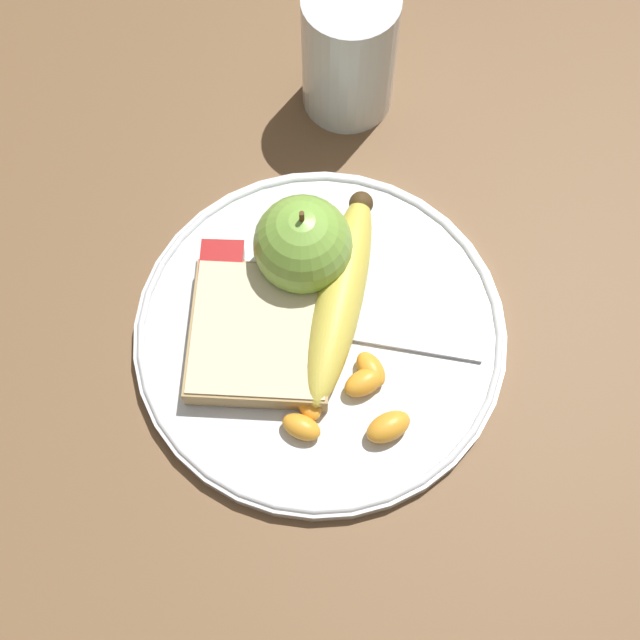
% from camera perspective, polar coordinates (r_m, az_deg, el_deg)
% --- Properties ---
extents(ground_plane, '(3.00, 3.00, 0.00)m').
position_cam_1_polar(ground_plane, '(0.67, 0.00, -1.08)').
color(ground_plane, brown).
extents(plate, '(0.28, 0.28, 0.01)m').
position_cam_1_polar(plate, '(0.66, 0.00, -0.82)').
color(plate, silver).
rests_on(plate, ground_plane).
extents(juice_glass, '(0.08, 0.08, 0.11)m').
position_cam_1_polar(juice_glass, '(0.74, 1.86, 16.57)').
color(juice_glass, silver).
rests_on(juice_glass, ground_plane).
extents(apple, '(0.07, 0.07, 0.08)m').
position_cam_1_polar(apple, '(0.65, -1.11, 4.85)').
color(apple, '#84BC47').
rests_on(apple, plate).
extents(banana, '(0.18, 0.06, 0.03)m').
position_cam_1_polar(banana, '(0.65, 1.34, 1.69)').
color(banana, '#E0CC4C').
rests_on(banana, plate).
extents(bread_slice, '(0.11, 0.10, 0.02)m').
position_cam_1_polar(bread_slice, '(0.65, -3.78, -0.88)').
color(bread_slice, tan).
rests_on(bread_slice, plate).
extents(fork, '(0.05, 0.20, 0.00)m').
position_cam_1_polar(fork, '(0.66, 0.31, -0.56)').
color(fork, silver).
rests_on(fork, plate).
extents(jam_packet, '(0.04, 0.03, 0.02)m').
position_cam_1_polar(jam_packet, '(0.67, -6.28, 3.26)').
color(jam_packet, silver).
rests_on(jam_packet, plate).
extents(orange_segment_0, '(0.03, 0.04, 0.02)m').
position_cam_1_polar(orange_segment_0, '(0.64, 2.85, -3.99)').
color(orange_segment_0, '#F9A32D').
rests_on(orange_segment_0, plate).
extents(orange_segment_1, '(0.03, 0.03, 0.02)m').
position_cam_1_polar(orange_segment_1, '(0.63, -1.20, -6.86)').
color(orange_segment_1, '#F9A32D').
rests_on(orange_segment_1, plate).
extents(orange_segment_2, '(0.03, 0.03, 0.01)m').
position_cam_1_polar(orange_segment_2, '(0.63, -0.75, -5.36)').
color(orange_segment_2, '#F9A32D').
rests_on(orange_segment_2, plate).
extents(orange_segment_3, '(0.03, 0.03, 0.02)m').
position_cam_1_polar(orange_segment_3, '(0.64, 3.28, -3.17)').
color(orange_segment_3, '#F9A32D').
rests_on(orange_segment_3, plate).
extents(orange_segment_4, '(0.03, 0.04, 0.02)m').
position_cam_1_polar(orange_segment_4, '(0.63, 4.40, -6.83)').
color(orange_segment_4, '#F9A32D').
rests_on(orange_segment_4, plate).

